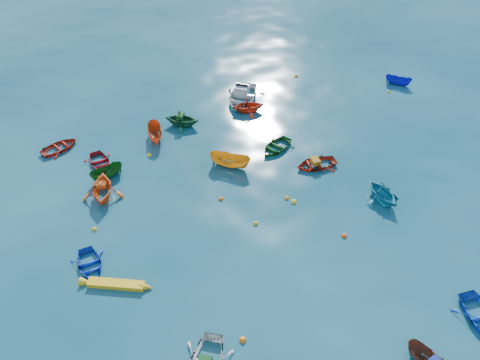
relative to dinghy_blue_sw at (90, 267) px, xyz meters
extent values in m
plane|color=#093845|center=(10.60, -0.26, 0.00)|extent=(160.00, 160.00, 0.00)
imported|color=#0F34C1|center=(0.00, 0.00, 0.00)|extent=(2.48, 3.13, 0.58)
imported|color=#E35015|center=(1.15, 6.14, 0.00)|extent=(3.16, 3.55, 1.72)
imported|color=orange|center=(10.46, 6.91, 0.00)|extent=(3.29, 2.74, 1.22)
imported|color=#124D14|center=(14.45, 8.00, 0.00)|extent=(3.74, 3.50, 0.63)
imported|color=teal|center=(19.46, 0.50, 0.00)|extent=(2.95, 3.28, 1.53)
imported|color=#A81E0E|center=(-1.76, 12.67, 0.00)|extent=(3.61, 3.25, 0.61)
imported|color=#C34112|center=(5.64, 12.05, 0.00)|extent=(1.31, 3.03, 1.15)
imported|color=#13532C|center=(8.04, 13.29, 0.00)|extent=(3.62, 3.44, 1.49)
imported|color=#AA230E|center=(16.61, 5.16, 0.00)|extent=(3.19, 2.33, 0.65)
imported|color=#0D10A6|center=(29.00, 14.53, 0.00)|extent=(2.43, 2.32, 0.94)
imported|color=#9D0D16|center=(1.13, 9.83, 0.00)|extent=(2.62, 3.22, 0.59)
imported|color=red|center=(13.95, 13.81, 0.00)|extent=(2.97, 2.63, 1.45)
imported|color=#114913|center=(1.57, 8.16, 0.00)|extent=(2.70, 1.84, 0.98)
imported|color=silver|center=(13.94, 15.75, 0.00)|extent=(5.59, 6.04, 1.62)
cube|color=#C74A14|center=(1.16, 6.19, 1.01)|extent=(0.67, 0.53, 0.30)
cube|color=#104216|center=(7.95, 13.33, 0.92)|extent=(0.81, 0.89, 0.35)
cube|color=#B16E12|center=(16.51, 5.16, 0.51)|extent=(0.60, 0.78, 0.37)
sphere|color=orange|center=(7.34, -7.08, 0.00)|extent=(0.38, 0.38, 0.38)
sphere|color=gold|center=(10.50, 0.68, 0.00)|extent=(0.34, 0.34, 0.34)
sphere|color=#EC4C0C|center=(15.54, -1.90, 0.00)|extent=(0.37, 0.37, 0.37)
sphere|color=yellow|center=(0.39, 3.06, 0.00)|extent=(0.33, 0.33, 0.33)
sphere|color=#FF640D|center=(8.89, 3.59, 0.00)|extent=(0.33, 0.33, 0.33)
sphere|color=yellow|center=(13.62, 1.93, 0.00)|extent=(0.39, 0.39, 0.39)
sphere|color=orange|center=(13.29, 2.42, 0.00)|extent=(0.34, 0.34, 0.34)
sphere|color=yellow|center=(4.82, 9.93, 0.00)|extent=(0.38, 0.38, 0.38)
sphere|color=orange|center=(20.32, 18.62, 0.00)|extent=(0.37, 0.37, 0.37)
sphere|color=yellow|center=(27.42, 13.45, 0.00)|extent=(0.31, 0.31, 0.31)
camera|label=1|loc=(3.63, -19.47, 21.89)|focal=35.00mm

